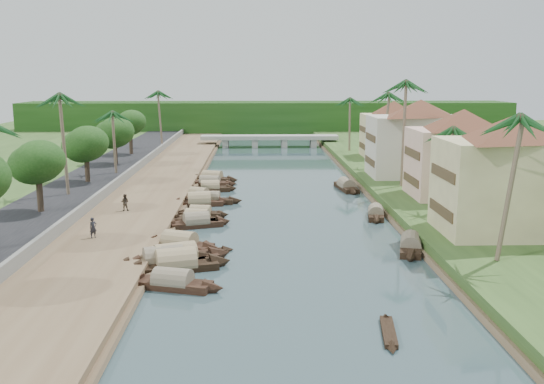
{
  "coord_description": "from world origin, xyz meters",
  "views": [
    {
      "loc": [
        -2.87,
        -52.09,
        14.56
      ],
      "look_at": [
        -1.1,
        12.8,
        2.0
      ],
      "focal_mm": 40.0,
      "sensor_mm": 36.0,
      "label": 1
    }
  ],
  "objects_px": {
    "bridge": "(269,139)",
    "sampan_0": "(173,283)",
    "building_near": "(513,173)",
    "person_near": "(93,228)",
    "sampan_1": "(176,265)"
  },
  "relations": [
    {
      "from": "person_near",
      "to": "sampan_1",
      "type": "bearing_deg",
      "value": -79.81
    },
    {
      "from": "building_near",
      "to": "sampan_1",
      "type": "relative_size",
      "value": 1.66
    },
    {
      "from": "bridge",
      "to": "building_near",
      "type": "bearing_deg",
      "value": -75.61
    },
    {
      "from": "sampan_1",
      "to": "person_near",
      "type": "distance_m",
      "value": 10.36
    },
    {
      "from": "building_near",
      "to": "person_near",
      "type": "relative_size",
      "value": 8.36
    },
    {
      "from": "person_near",
      "to": "bridge",
      "type": "bearing_deg",
      "value": 36.97
    },
    {
      "from": "sampan_1",
      "to": "person_near",
      "type": "relative_size",
      "value": 5.03
    },
    {
      "from": "sampan_1",
      "to": "person_near",
      "type": "bearing_deg",
      "value": 124.26
    },
    {
      "from": "bridge",
      "to": "building_near",
      "type": "relative_size",
      "value": 1.89
    },
    {
      "from": "building_near",
      "to": "person_near",
      "type": "xyz_separation_m",
      "value": [
        -35.84,
        0.68,
        -4.7
      ]
    },
    {
      "from": "sampan_0",
      "to": "sampan_1",
      "type": "relative_size",
      "value": 0.87
    },
    {
      "from": "bridge",
      "to": "sampan_0",
      "type": "xyz_separation_m",
      "value": [
        -8.66,
        -83.94,
        -1.31
      ]
    },
    {
      "from": "building_near",
      "to": "person_near",
      "type": "height_order",
      "value": "building_near"
    },
    {
      "from": "bridge",
      "to": "person_near",
      "type": "bearing_deg",
      "value": -102.94
    },
    {
      "from": "bridge",
      "to": "sampan_0",
      "type": "bearing_deg",
      "value": -95.89
    }
  ]
}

